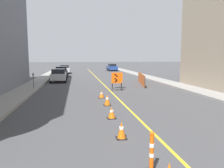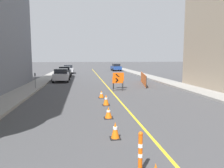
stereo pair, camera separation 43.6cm
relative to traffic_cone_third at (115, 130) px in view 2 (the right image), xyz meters
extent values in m
cube|color=gold|center=(1.35, 20.58, -0.31)|extent=(0.12, 58.75, 0.01)
cube|color=gray|center=(-6.09, 20.58, -0.22)|extent=(2.03, 58.75, 0.18)
cube|color=gray|center=(8.79, 20.58, -0.22)|extent=(2.03, 58.75, 0.18)
cube|color=black|center=(0.00, 0.00, -0.29)|extent=(0.38, 0.38, 0.03)
cone|color=orange|center=(0.00, 0.00, 0.02)|extent=(0.31, 0.31, 0.60)
cylinder|color=white|center=(0.00, 0.00, 0.09)|extent=(0.16, 0.16, 0.10)
cube|color=black|center=(0.08, 2.70, -0.29)|extent=(0.44, 0.44, 0.03)
cone|color=orange|center=(0.08, 2.70, -0.01)|extent=(0.35, 0.35, 0.53)
cylinder|color=white|center=(0.08, 2.70, 0.05)|extent=(0.18, 0.18, 0.09)
cube|color=black|center=(0.27, 5.60, -0.29)|extent=(0.45, 0.45, 0.03)
cone|color=orange|center=(0.27, 5.60, 0.05)|extent=(0.36, 0.36, 0.66)
cylinder|color=white|center=(0.27, 5.60, 0.13)|extent=(0.19, 0.19, 0.11)
cube|color=black|center=(0.21, 8.20, -0.29)|extent=(0.45, 0.45, 0.03)
cone|color=orange|center=(0.21, 8.20, -0.03)|extent=(0.36, 0.36, 0.50)
cylinder|color=white|center=(0.21, 8.20, 0.03)|extent=(0.19, 0.19, 0.08)
cylinder|color=#EF560C|center=(0.27, -2.45, 0.21)|extent=(0.11, 0.11, 0.97)
cylinder|color=white|center=(0.27, -2.45, 0.16)|extent=(0.12, 0.12, 0.10)
cylinder|color=white|center=(0.27, -2.45, 0.43)|extent=(0.12, 0.12, 0.10)
sphere|color=#EF560C|center=(0.27, -2.45, 0.73)|extent=(0.12, 0.12, 0.12)
cube|color=#EF560C|center=(1.93, 11.36, 0.66)|extent=(0.96, 0.10, 0.55)
cube|color=black|center=(1.86, 11.32, 0.73)|extent=(0.28, 0.03, 0.28)
cube|color=black|center=(1.86, 11.32, 0.58)|extent=(0.28, 0.03, 0.28)
cylinder|color=black|center=(1.53, 11.36, 0.03)|extent=(0.06, 0.06, 0.69)
cylinder|color=black|center=(2.34, 11.36, 0.03)|extent=(0.06, 0.06, 0.69)
cube|color=#EF560C|center=(2.21, 12.66, 0.84)|extent=(1.05, 0.12, 0.78)
cube|color=black|center=(2.13, 12.62, 0.95)|extent=(0.37, 0.04, 0.37)
cube|color=black|center=(2.13, 12.62, 0.73)|extent=(0.37, 0.04, 0.37)
cylinder|color=black|center=(1.77, 12.66, 0.07)|extent=(0.06, 0.06, 0.76)
cylinder|color=black|center=(2.65, 12.66, 0.07)|extent=(0.06, 0.06, 0.76)
cube|color=#EF560C|center=(5.54, 15.79, 0.29)|extent=(1.32, 6.65, 1.19)
cylinder|color=#262626|center=(4.90, 12.47, 0.29)|extent=(0.05, 0.05, 1.19)
cylinder|color=#262626|center=(6.19, 19.12, 0.29)|extent=(0.05, 0.05, 1.19)
cube|color=#B7B7BC|center=(-3.74, 19.89, 0.37)|extent=(1.95, 4.36, 0.72)
cube|color=black|center=(-3.74, 19.67, 1.01)|extent=(1.60, 1.99, 0.55)
cylinder|color=black|center=(-4.60, 21.22, 0.01)|extent=(0.24, 0.65, 0.64)
cylinder|color=black|center=(-2.89, 21.22, 0.01)|extent=(0.24, 0.65, 0.64)
cylinder|color=black|center=(-4.60, 18.55, 0.01)|extent=(0.24, 0.65, 0.64)
cylinder|color=black|center=(-2.89, 18.55, 0.01)|extent=(0.24, 0.65, 0.64)
cube|color=#474C51|center=(-3.83, 26.73, 0.37)|extent=(1.86, 4.32, 0.72)
cube|color=black|center=(-3.83, 26.51, 1.01)|extent=(1.55, 1.95, 0.55)
cylinder|color=black|center=(-4.68, 28.06, 0.01)|extent=(0.23, 0.64, 0.64)
cylinder|color=black|center=(-2.97, 28.06, 0.01)|extent=(0.23, 0.64, 0.64)
cylinder|color=black|center=(-4.68, 25.40, 0.01)|extent=(0.23, 0.64, 0.64)
cylinder|color=black|center=(-2.97, 25.40, 0.01)|extent=(0.23, 0.64, 0.64)
cube|color=#B7B7BC|center=(-3.76, 34.11, 0.37)|extent=(2.04, 4.40, 0.72)
cube|color=black|center=(-3.76, 33.90, 1.01)|extent=(1.64, 2.02, 0.55)
cylinder|color=black|center=(-4.62, 35.45, 0.01)|extent=(0.26, 0.65, 0.64)
cylinder|color=black|center=(-2.91, 35.45, 0.01)|extent=(0.26, 0.65, 0.64)
cylinder|color=black|center=(-4.62, 32.78, 0.01)|extent=(0.26, 0.65, 0.64)
cylinder|color=black|center=(-2.91, 32.78, 0.01)|extent=(0.26, 0.65, 0.64)
cube|color=navy|center=(6.33, 40.85, 0.37)|extent=(1.97, 4.37, 0.72)
cube|color=black|center=(6.33, 40.63, 1.01)|extent=(1.61, 2.00, 0.55)
cylinder|color=black|center=(5.47, 42.18, 0.01)|extent=(0.25, 0.65, 0.64)
cylinder|color=black|center=(7.18, 42.18, 0.01)|extent=(0.25, 0.65, 0.64)
cylinder|color=black|center=(5.47, 39.51, 0.01)|extent=(0.25, 0.65, 0.64)
cylinder|color=black|center=(7.18, 39.51, 0.01)|extent=(0.25, 0.65, 0.64)
cylinder|color=#4C4C51|center=(-5.42, 12.87, 0.43)|extent=(0.05, 0.05, 1.12)
cube|color=#565B60|center=(-5.42, 12.87, 1.10)|extent=(0.12, 0.10, 0.22)
sphere|color=#565B60|center=(-5.42, 12.87, 1.21)|extent=(0.11, 0.11, 0.11)
camera|label=1|loc=(-1.58, -7.53, 2.64)|focal=35.00mm
camera|label=2|loc=(-1.15, -7.59, 2.64)|focal=35.00mm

